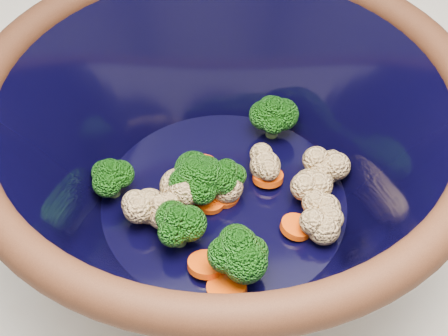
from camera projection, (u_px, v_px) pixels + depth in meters
The scene contains 2 objects.
mixing_bowl at pixel (224, 154), 0.51m from camera, with size 0.48×0.48×0.17m.
vegetable_pile at pixel (222, 190), 0.53m from camera, with size 0.22×0.20×0.06m.
Camera 1 is at (-0.03, -0.22, 1.37)m, focal length 50.00 mm.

